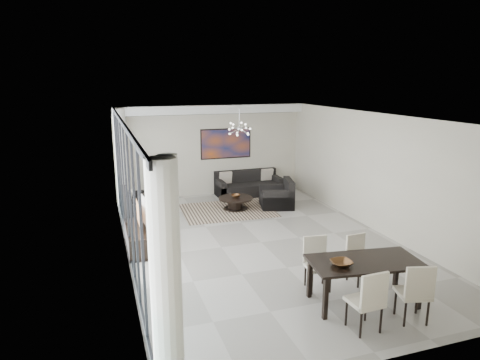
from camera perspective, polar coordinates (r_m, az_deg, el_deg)
name	(u,v)px	position (r m, az deg, el deg)	size (l,w,h in m)	color
room_shell	(281,180)	(9.75, 5.45, 0.00)	(6.00, 9.00, 2.90)	#A8A39B
window_wall	(131,191)	(8.96, -14.34, -1.44)	(0.37, 8.95, 2.90)	silver
soffit	(212,109)	(13.44, -3.78, 9.39)	(5.98, 0.40, 0.26)	white
painting	(226,144)	(13.86, -1.89, 4.87)	(1.68, 0.04, 0.98)	#AD4B18
chandelier	(239,129)	(11.84, -0.09, 6.85)	(0.66, 0.66, 0.71)	silver
rug	(228,210)	(12.33, -1.67, -4.05)	(2.57, 1.97, 0.01)	black
coffee_table	(236,203)	(12.40, -0.59, -3.02)	(0.99, 0.99, 0.35)	black
bowl_coffee	(236,196)	(12.39, -0.56, -2.13)	(0.26, 0.26, 0.08)	brown
sofa_main	(248,187)	(13.95, 1.12, -0.89)	(2.12, 0.87, 0.77)	black
loveseat	(136,206)	(12.24, -13.67, -3.41)	(0.80, 1.42, 0.71)	black
armchair	(278,197)	(12.66, 5.07, -2.34)	(1.14, 1.17, 0.82)	black
side_table	(150,200)	(12.15, -11.85, -2.68)	(0.43, 0.43, 0.59)	black
tv_console	(137,239)	(9.83, -13.61, -7.59)	(0.43, 1.54, 0.48)	black
television	(143,214)	(9.70, -12.86, -4.39)	(1.08, 0.14, 0.62)	gray
dining_table	(365,265)	(7.51, 16.28, -10.88)	(1.94, 1.15, 0.76)	black
dining_chair_sw	(369,298)	(6.75, 16.83, -14.78)	(0.48, 0.48, 0.99)	beige
dining_chair_se	(416,290)	(7.22, 22.43, -13.36)	(0.55, 0.55, 0.99)	beige
dining_chair_nw	(316,259)	(7.92, 10.15, -10.31)	(0.48, 0.48, 0.94)	beige
dining_chair_ne	(358,255)	(8.33, 15.46, -9.63)	(0.44, 0.44, 0.89)	beige
bowl_dining	(341,263)	(7.18, 13.36, -10.74)	(0.34, 0.34, 0.08)	brown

